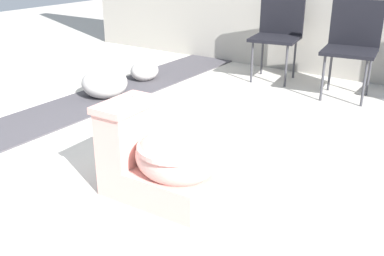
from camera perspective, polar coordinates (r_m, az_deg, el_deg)
name	(u,v)px	position (r m, az deg, el deg)	size (l,w,h in m)	color
ground_plane	(127,181)	(2.64, -8.29, -6.70)	(14.00, 14.00, 0.00)	#B7B2A8
gravel_strip	(56,114)	(3.78, -16.90, 1.71)	(0.56, 8.00, 0.01)	#423F44
toilet	(160,160)	(2.37, -4.05, -4.06)	(0.65, 0.41, 0.52)	#E09E93
folding_chair_left	(278,27)	(4.63, 10.93, 12.42)	(0.50, 0.50, 0.83)	black
folding_chair_middle	(353,39)	(4.22, 19.74, 10.63)	(0.50, 0.50, 0.83)	black
boulder_near	(145,71)	(4.56, -6.05, 7.24)	(0.31, 0.27, 0.20)	#B7B2AD
boulder_far	(105,83)	(4.08, -11.04, 5.65)	(0.40, 0.40, 0.27)	#B7B2AD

